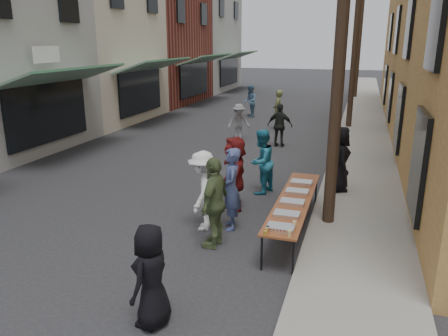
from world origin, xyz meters
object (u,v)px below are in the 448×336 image
Objects in this scene: utility_pole_mid at (356,30)px; guest_front_a at (151,276)px; guest_front_c at (261,162)px; utility_pole_near at (343,18)px; serving_table at (294,201)px; utility_pole_far at (360,34)px; catering_tray_sausage at (281,228)px; server at (339,159)px.

guest_front_a is at bearing -97.57° from utility_pole_mid.
utility_pole_near is at bearing 67.67° from guest_front_c.
serving_table is 2.60m from guest_front_c.
serving_table is at bearing -93.22° from utility_pole_mid.
utility_pole_mid reaches higher than guest_front_a.
utility_pole_far is 22.69m from guest_front_c.
utility_pole_near is at bearing -90.00° from utility_pole_far.
utility_pole_near is 3.90m from serving_table.
utility_pole_mid is 1.00× the size of utility_pole_far.
utility_pole_mid reaches higher than catering_tray_sausage.
catering_tray_sausage is at bearing 36.00° from guest_front_c.
utility_pole_far is 2.25× the size of serving_table.
catering_tray_sausage is 0.28× the size of guest_front_c.
guest_front_c is (-1.97, -10.32, -3.61)m from utility_pole_mid.
utility_pole_mid is at bearing 86.78° from serving_table.
utility_pole_far is at bearing -177.83° from guest_front_a.
utility_pole_far is at bearing 90.00° from utility_pole_near.
utility_pole_far is 5.68× the size of guest_front_a.
catering_tray_sausage is at bearing -92.85° from utility_pole_mid.
server is (2.03, 0.59, 0.09)m from guest_front_c.
serving_table is 4.18m from guest_front_a.
utility_pole_far is at bearing 88.45° from catering_tray_sausage.
utility_pole_mid is 11.11m from guest_front_c.
utility_pole_near is 4.39m from catering_tray_sausage.
utility_pole_mid is 5.08× the size of server.
server is at bearing -89.83° from utility_pole_far.
serving_table is 2.26× the size of server.
utility_pole_near is at bearing -90.00° from utility_pole_mid.
catering_tray_sausage is at bearing 153.24° from guest_front_a.
catering_tray_sausage is 2.70m from guest_front_a.
utility_pole_near is 18.00× the size of catering_tray_sausage.
server is (0.77, 2.86, 0.27)m from serving_table.
utility_pole_far is 5.04× the size of guest_front_c.
server reaches higher than guest_front_c.
utility_pole_near is 12.00m from utility_pole_mid.
utility_pole_near and utility_pole_mid have the same top height.
server is at bearing -89.61° from utility_pole_mid.
server is (0.07, -21.73, -3.51)m from utility_pole_far.
serving_table is at bearing 90.00° from catering_tray_sausage.
catering_tray_sausage is (-0.00, -1.65, 0.08)m from serving_table.
serving_table is 2.52× the size of guest_front_a.
guest_front_a is 0.90× the size of server.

